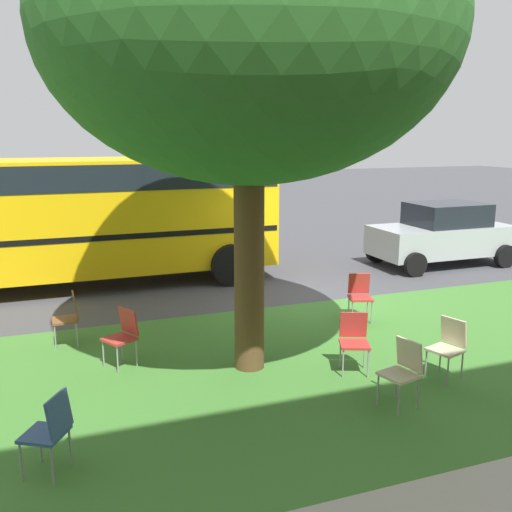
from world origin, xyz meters
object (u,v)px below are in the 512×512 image
object	(u,v)px
parked_car	(442,234)
street_tree	(249,29)
chair_6	(448,344)
chair_2	(360,293)
chair_0	(69,315)
chair_3	(354,338)
chair_1	(403,368)
chair_4	(123,333)
chair_5	(50,428)
school_bus	(42,211)

from	to	relation	value
parked_car	street_tree	bearing A→B (deg)	33.35
chair_6	chair_2	bearing A→B (deg)	-93.70
chair_0	parked_car	bearing A→B (deg)	-163.82
chair_3	parked_car	distance (m)	7.87
street_tree	chair_1	size ratio (longest dim) A/B	7.86
chair_0	chair_1	world-z (taller)	same
chair_1	chair_4	world-z (taller)	same
chair_0	parked_car	size ratio (longest dim) A/B	0.24
parked_car	chair_5	bearing A→B (deg)	33.49
parked_car	chair_6	bearing A→B (deg)	52.70
street_tree	parked_car	bearing A→B (deg)	-146.65
chair_5	street_tree	bearing A→B (deg)	-146.16
street_tree	chair_6	distance (m)	5.16
chair_5	school_bus	bearing A→B (deg)	-90.36
chair_4	chair_5	xyz separation A→B (m)	(1.07, 2.61, 0.00)
chair_2	chair_6	distance (m)	2.75
street_tree	chair_0	world-z (taller)	street_tree
chair_6	school_bus	xyz separation A→B (m)	(5.30, -7.24, 1.24)
chair_0	chair_5	distance (m)	3.82
chair_5	chair_0	bearing A→B (deg)	-95.41
parked_car	chair_4	bearing A→B (deg)	24.15
chair_1	chair_5	world-z (taller)	same
street_tree	chair_5	xyz separation A→B (m)	(2.83, 1.90, -4.29)
street_tree	chair_4	world-z (taller)	street_tree
chair_6	school_bus	size ratio (longest dim) A/B	0.08
chair_0	chair_4	size ratio (longest dim) A/B	1.00
chair_3	school_bus	world-z (taller)	school_bus
chair_4	chair_5	size ratio (longest dim) A/B	1.00
chair_2	chair_5	xyz separation A→B (m)	(5.53, 3.28, 0.00)
street_tree	chair_5	size ratio (longest dim) A/B	7.86
parked_car	chair_1	bearing A→B (deg)	48.89
chair_0	chair_6	size ratio (longest dim) A/B	1.00
parked_car	chair_2	bearing A→B (deg)	36.73
chair_1	chair_2	xyz separation A→B (m)	(-1.29, -3.25, 0.00)
chair_6	school_bus	bearing A→B (deg)	-53.79
chair_1	chair_0	bearing A→B (deg)	-44.18
chair_4	chair_0	bearing A→B (deg)	-59.22
chair_3	chair_2	bearing A→B (deg)	-122.48
chair_1	parked_car	size ratio (longest dim) A/B	0.24
chair_0	school_bus	xyz separation A→B (m)	(0.31, -3.98, 1.24)
street_tree	chair_6	size ratio (longest dim) A/B	7.86
chair_2	chair_5	distance (m)	6.43
chair_1	chair_3	world-z (taller)	same
chair_6	parked_car	distance (m)	7.62
chair_4	parked_car	size ratio (longest dim) A/B	0.24
chair_1	chair_3	bearing A→B (deg)	-88.97
street_tree	school_bus	bearing A→B (deg)	-64.69
chair_5	parked_car	bearing A→B (deg)	-146.51
chair_4	chair_5	bearing A→B (deg)	67.60
chair_4	chair_1	bearing A→B (deg)	140.91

